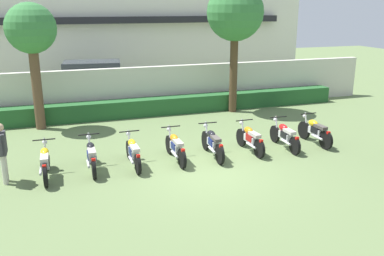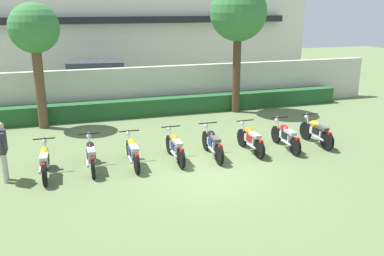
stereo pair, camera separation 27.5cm
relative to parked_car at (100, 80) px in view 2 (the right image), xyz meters
name	(u,v)px [view 2 (the right image)]	position (x,y,z in m)	size (l,w,h in m)	color
ground	(207,172)	(1.89, -10.67, -0.94)	(60.00, 60.00, 0.00)	#607547
building	(119,21)	(1.89, 6.18, 2.60)	(22.74, 6.50, 7.06)	silver
compound_wall	(151,89)	(1.89, -3.20, 0.05)	(21.60, 0.30, 1.97)	beige
hedge_row	(155,106)	(1.89, -3.90, -0.58)	(17.28, 0.70, 0.72)	#235628
parked_car	(100,80)	(0.00, 0.00, 0.00)	(4.71, 2.59, 1.89)	#9EA3A8
tree_near_inspector	(34,32)	(-2.61, -4.58, 2.66)	(1.81, 1.81, 4.64)	brown
tree_far_side	(238,14)	(5.39, -4.46, 3.23)	(2.37, 2.37, 5.42)	#4C3823
motorcycle_in_row_0	(45,161)	(-2.43, -9.64, -0.48)	(0.60, 1.86, 0.97)	black
motorcycle_in_row_1	(91,155)	(-1.20, -9.48, -0.49)	(0.60, 1.86, 0.95)	black
motorcycle_in_row_2	(133,151)	(-0.02, -9.54, -0.50)	(0.60, 1.86, 0.94)	black
motorcycle_in_row_3	(175,146)	(1.27, -9.50, -0.49)	(0.60, 1.90, 0.95)	black
motorcycle_in_row_4	(212,143)	(2.45, -9.53, -0.48)	(0.60, 1.97, 0.97)	black
motorcycle_in_row_5	(251,139)	(3.76, -9.50, -0.49)	(0.60, 1.81, 0.95)	black
motorcycle_in_row_6	(286,136)	(4.99, -9.53, -0.49)	(0.60, 1.90, 0.95)	black
motorcycle_in_row_7	(316,132)	(6.18, -9.47, -0.48)	(0.60, 1.84, 0.97)	black
inspector_person	(2,147)	(-3.45, -9.64, 0.03)	(0.22, 0.66, 1.64)	beige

